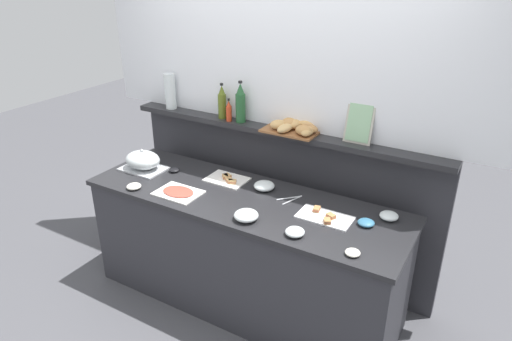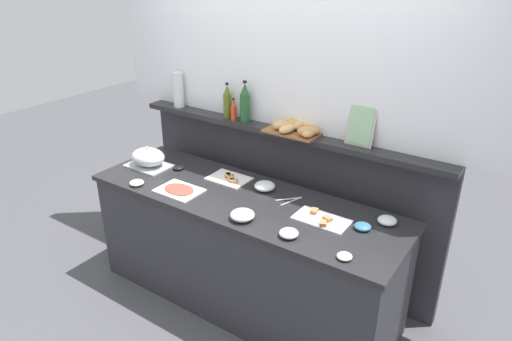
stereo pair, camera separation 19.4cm
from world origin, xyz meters
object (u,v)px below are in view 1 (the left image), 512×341
serving_cloche (143,161)px  hot_sauce_bottle (229,111)px  condiment_bowl_dark (366,223)px  bread_basket (295,127)px  serving_tongs (291,199)px  sandwich_platter_rear (227,179)px  olive_oil_bottle (222,103)px  glass_bowl_medium (246,216)px  cold_cuts_platter (178,192)px  water_carafe (170,91)px  glass_bowl_small (389,216)px  framed_picture (359,123)px  condiment_bowl_cream (174,170)px  sandwich_platter_side (325,217)px  glass_bowl_large (264,186)px  condiment_bowl_red (134,186)px  condiment_bowl_teal (353,253)px  glass_bowl_extra (295,232)px  wine_bottle_green (241,104)px

serving_cloche → hot_sauce_bottle: (0.52, 0.44, 0.36)m
condiment_bowl_dark → bread_basket: bearing=150.5°
serving_tongs → sandwich_platter_rear: bearing=177.0°
sandwich_platter_rear → olive_oil_bottle: size_ratio=1.09×
serving_tongs → glass_bowl_medium: bearing=-108.3°
bread_basket → cold_cuts_platter: bearing=-131.5°
condiment_bowl_dark → water_carafe: (-1.83, 0.39, 0.48)m
glass_bowl_small → framed_picture: 0.65m
glass_bowl_medium → condiment_bowl_cream: bearing=158.9°
sandwich_platter_side → serving_cloche: 1.51m
sandwich_platter_side → olive_oil_bottle: 1.25m
condiment_bowl_cream → glass_bowl_medium: bearing=-21.1°
cold_cuts_platter → glass_bowl_large: 0.60m
glass_bowl_small → condiment_bowl_cream: 1.63m
serving_tongs → water_carafe: bearing=165.7°
condiment_bowl_dark → serving_tongs: 0.55m
glass_bowl_small → condiment_bowl_red: size_ratio=1.14×
glass_bowl_medium → olive_oil_bottle: 1.07m
serving_cloche → condiment_bowl_teal: serving_cloche is taller
glass_bowl_large → cold_cuts_platter: bearing=-143.6°
cold_cuts_platter → hot_sauce_bottle: bearing=87.6°
sandwich_platter_rear → condiment_bowl_dark: bearing=-4.8°
serving_tongs → sandwich_platter_side: bearing=-20.8°
sandwich_platter_side → condiment_bowl_teal: (0.29, -0.29, 0.01)m
hot_sauce_bottle → framed_picture: framed_picture is taller
serving_tongs → serving_cloche: bearing=-173.6°
condiment_bowl_dark → water_carafe: size_ratio=0.36×
sandwich_platter_rear → olive_oil_bottle: (-0.24, 0.30, 0.47)m
condiment_bowl_red → olive_oil_bottle: bearing=70.6°
condiment_bowl_cream → framed_picture: bearing=18.1°
glass_bowl_extra → olive_oil_bottle: olive_oil_bottle is taller
sandwich_platter_rear → bread_basket: (0.40, 0.30, 0.39)m
hot_sauce_bottle → wine_bottle_green: bearing=16.8°
condiment_bowl_red → condiment_bowl_dark: size_ratio=1.01×
serving_cloche → serving_tongs: size_ratio=1.90×
sandwich_platter_rear → water_carafe: 0.94m
condiment_bowl_cream → water_carafe: size_ratio=0.28×
sandwich_platter_side → bread_basket: 0.73m
glass_bowl_extra → bread_basket: (-0.36, 0.72, 0.38)m
glass_bowl_extra → wine_bottle_green: bearing=139.1°
condiment_bowl_teal → glass_bowl_extra: bearing=177.3°
glass_bowl_medium → condiment_bowl_dark: size_ratio=1.51×
glass_bowl_extra → sandwich_platter_side: bearing=74.7°
glass_bowl_large → hot_sauce_bottle: 0.67m
glass_bowl_extra → serving_tongs: glass_bowl_extra is taller
glass_bowl_small → condiment_bowl_cream: (-1.62, -0.13, -0.01)m
sandwich_platter_rear → glass_bowl_extra: 0.87m
glass_bowl_medium → condiment_bowl_teal: glass_bowl_medium is taller
glass_bowl_large → condiment_bowl_teal: 0.93m
glass_bowl_large → wine_bottle_green: bearing=142.3°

